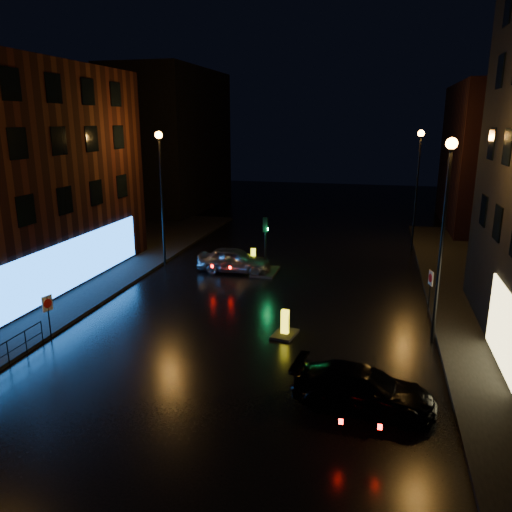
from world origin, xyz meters
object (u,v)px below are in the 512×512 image
object	(u,v)px
dark_sedan	(363,388)
bollard_far	(253,262)
traffic_signal	(265,265)
bollard_near	(285,330)
silver_hatchback	(234,260)
road_sign_left	(48,307)
road_sign_right	(431,282)

from	to	relation	value
dark_sedan	bollard_far	bearing A→B (deg)	33.05
traffic_signal	bollard_near	world-z (taller)	traffic_signal
dark_sedan	bollard_near	xyz separation A→B (m)	(-3.47, 4.90, -0.41)
traffic_signal	bollard_far	xyz separation A→B (m)	(-1.07, 1.28, -0.26)
silver_hatchback	road_sign_left	world-z (taller)	road_sign_left
traffic_signal	road_sign_right	distance (m)	10.27
road_sign_left	traffic_signal	bearing A→B (deg)	76.50
bollard_far	road_sign_right	size ratio (longest dim) A/B	0.68
bollard_near	road_sign_right	world-z (taller)	road_sign_right
traffic_signal	bollard_near	size ratio (longest dim) A/B	2.34
dark_sedan	bollard_near	world-z (taller)	dark_sedan
traffic_signal	dark_sedan	bearing A→B (deg)	-65.23
dark_sedan	road_sign_left	bearing A→B (deg)	87.94
dark_sedan	traffic_signal	bearing A→B (deg)	31.55
bollard_far	road_sign_right	xyz separation A→B (m)	(10.17, -5.93, 1.35)
dark_sedan	road_sign_right	distance (m)	9.54
road_sign_right	bollard_near	bearing A→B (deg)	19.37
silver_hatchback	road_sign_right	size ratio (longest dim) A/B	2.09
traffic_signal	road_sign_left	xyz separation A→B (m)	(-6.60, -11.72, 1.00)
dark_sedan	road_sign_left	xyz separation A→B (m)	(-12.94, 2.01, 0.84)
traffic_signal	bollard_near	distance (m)	9.29
road_sign_left	bollard_far	bearing A→B (deg)	82.86
traffic_signal	road_sign_right	bearing A→B (deg)	-27.07
silver_hatchback	road_sign_left	size ratio (longest dim) A/B	2.22
traffic_signal	silver_hatchback	distance (m)	1.91
bollard_near	road_sign_left	bearing A→B (deg)	-152.57
bollard_near	road_sign_left	size ratio (longest dim) A/B	0.74
silver_hatchback	bollard_near	xyz separation A→B (m)	(4.74, -8.52, -0.50)
road_sign_left	road_sign_right	xyz separation A→B (m)	(15.70, 7.07, 0.09)
traffic_signal	silver_hatchback	size ratio (longest dim) A/B	0.78
bollard_far	road_sign_right	world-z (taller)	road_sign_right
dark_sedan	road_sign_left	size ratio (longest dim) A/B	2.28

